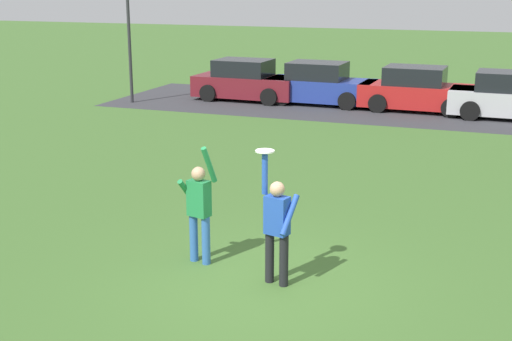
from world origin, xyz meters
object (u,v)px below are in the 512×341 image
Objects in this scene: parked_car_maroon at (246,82)px; parked_car_silver at (511,97)px; frisbee_disc at (265,151)px; parked_car_blue at (320,85)px; person_defender at (199,206)px; parked_car_red at (417,91)px; lamppost_by_lot at (129,35)px; person_catcher at (277,224)px.

parked_car_silver is (9.86, -0.46, 0.00)m from parked_car_maroon.
frisbee_disc is at bearing -66.61° from parked_car_maroon.
parked_car_blue and parked_car_silver have the same top height.
person_defender is 15.92m from parked_car_blue.
lamppost_by_lot is at bearing -167.76° from parked_car_red.
frisbee_disc is 0.07× the size of parked_car_red.
parked_car_maroon is 0.97× the size of lamppost_by_lot.
parked_car_silver is (3.20, -0.40, 0.00)m from parked_car_red.
parked_car_maroon and parked_car_red have the same top height.
lamppost_by_lot is (-10.61, 13.93, 1.60)m from person_catcher.
parked_car_silver is at bearing 6.73° from lamppost_by_lot.
parked_car_red is at bearing -75.84° from person_catcher.
frisbee_disc is at bearing -76.42° from parked_car_blue.
person_catcher is at bearing -14.12° from frisbee_disc.
parked_car_red is 3.23m from parked_car_silver.
person_catcher is 0.50× the size of parked_car_silver.
parked_car_silver is at bearing -1.30° from parked_car_maroon.
parked_car_silver is (3.19, 15.56, -0.25)m from person_catcher.
person_defender is 15.66m from parked_car_red.
parked_car_silver is at bearing -87.46° from person_catcher.
frisbee_disc is 0.07× the size of lamppost_by_lot.
person_catcher is at bearing -88.57° from parked_car_red.
lamppost_by_lot reaches higher than parked_car_maroon.
frisbee_disc is at bearing 0.00° from person_defender.
lamppost_by_lot is (-10.39, 13.88, 0.49)m from frisbee_disc.
person_catcher is 0.50× the size of parked_car_maroon.
person_defender is 0.49× the size of parked_car_maroon.
parked_car_maroon is 1.00× the size of parked_car_red.
person_catcher is at bearing -100.19° from parked_car_silver.
frisbee_disc reaches higher than parked_car_red.
person_catcher is 0.49× the size of lamppost_by_lot.
parked_car_blue is at bearing 178.83° from parked_car_red.
parked_car_red is 10.95m from lamppost_by_lot.
lamppost_by_lot is (-6.92, -2.20, 1.86)m from parked_car_blue.
frisbee_disc reaches higher than parked_car_maroon.
parked_car_silver is 0.97× the size of lamppost_by_lot.
person_catcher is at bearing -75.72° from parked_car_blue.
lamppost_by_lot is (-9.14, 13.56, 1.60)m from person_defender.
parked_car_blue is 1.00× the size of parked_car_silver.
parked_car_blue is at bearing 102.19° from frisbee_disc.
person_defender is 0.49× the size of parked_car_silver.
person_defender is 0.48× the size of lamppost_by_lot.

